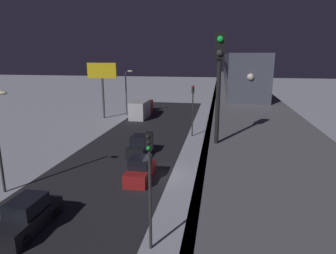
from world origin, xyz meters
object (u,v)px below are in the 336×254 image
object	(u,v)px
sedan_red	(140,171)
sedan_black	(28,217)
sedan_black_2	(140,147)
traffic_light_mid	(193,104)
traffic_light_near	(150,175)
commercial_billboard	(102,76)
rail_signal	(219,70)
box_truck	(141,109)
subway_train	(237,67)

from	to	relation	value
sedan_red	sedan_black	bearing A→B (deg)	-119.57
sedan_black	sedan_red	size ratio (longest dim) A/B	1.17
sedan_black_2	traffic_light_mid	world-z (taller)	traffic_light_mid
traffic_light_near	traffic_light_mid	xyz separation A→B (m)	(0.00, -23.00, 0.00)
sedan_black_2	commercial_billboard	world-z (taller)	commercial_billboard
traffic_light_mid	rail_signal	bearing A→B (deg)	97.22
commercial_billboard	sedan_red	bearing A→B (deg)	118.33
rail_signal	traffic_light_mid	bearing A→B (deg)	-82.78
traffic_light_near	traffic_light_mid	bearing A→B (deg)	-90.00
rail_signal	sedan_black_2	xyz separation A→B (m)	(7.94, -17.58, -8.71)
box_truck	commercial_billboard	xyz separation A→B (m)	(5.85, 1.85, 5.48)
traffic_light_mid	commercial_billboard	size ratio (longest dim) A/B	0.72
sedan_red	commercial_billboard	bearing A→B (deg)	118.33
subway_train	sedan_red	world-z (taller)	subway_train
sedan_black	box_truck	distance (m)	33.12
rail_signal	box_truck	world-z (taller)	rail_signal
rail_signal	sedan_black	size ratio (longest dim) A/B	0.85
box_truck	traffic_light_mid	size ratio (longest dim) A/B	1.16
rail_signal	box_truck	distance (m)	39.15
sedan_black	rail_signal	bearing A→B (deg)	164.11
traffic_light_mid	sedan_black	bearing A→B (deg)	71.57
sedan_black	sedan_black_2	world-z (taller)	same
rail_signal	traffic_light_near	distance (m)	6.73
sedan_red	rail_signal	bearing A→B (deg)	-61.20
rail_signal	commercial_billboard	size ratio (longest dim) A/B	0.45
rail_signal	commercial_billboard	xyz separation A→B (m)	(18.59, -34.26, -2.68)
sedan_black_2	traffic_light_near	size ratio (longest dim) A/B	0.65
box_truck	commercial_billboard	world-z (taller)	commercial_billboard
box_truck	traffic_light_near	size ratio (longest dim) A/B	1.16
rail_signal	traffic_light_near	world-z (taller)	rail_signal
sedan_red	traffic_light_mid	distance (m)	15.08
subway_train	commercial_billboard	world-z (taller)	subway_train
sedan_black_2	box_truck	xyz separation A→B (m)	(4.80, -18.53, 0.55)
sedan_red	box_truck	size ratio (longest dim) A/B	0.54
rail_signal	traffic_light_near	size ratio (longest dim) A/B	0.62
sedan_black	traffic_light_mid	bearing A→B (deg)	-108.43
sedan_black	sedan_black_2	size ratio (longest dim) A/B	1.12
rail_signal	sedan_red	distance (m)	15.43
sedan_black_2	box_truck	size ratio (longest dim) A/B	0.57
sedan_black	traffic_light_mid	world-z (taller)	traffic_light_mid
sedan_red	sedan_black_2	world-z (taller)	same
rail_signal	sedan_red	bearing A→B (deg)	-61.20
subway_train	rail_signal	size ratio (longest dim) A/B	9.22
subway_train	commercial_billboard	size ratio (longest dim) A/B	4.14
sedan_black	sedan_black_2	xyz separation A→B (m)	(-2.80, -14.52, 0.01)
rail_signal	sedan_black	bearing A→B (deg)	-15.89
sedan_black	sedan_black_2	distance (m)	14.79
sedan_black	traffic_light_near	xyz separation A→B (m)	(-7.50, 0.49, 3.41)
subway_train	rail_signal	distance (m)	27.92
rail_signal	traffic_light_near	bearing A→B (deg)	-38.39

